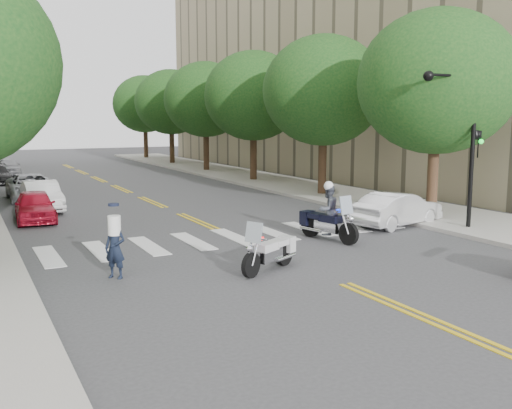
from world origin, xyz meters
TOP-DOWN VIEW (x-y plane):
  - ground at (0.00, 0.00)m, footprint 140.00×140.00m
  - sidewalk_right at (9.50, 22.00)m, footprint 5.00×60.00m
  - building_right at (26.00, 26.00)m, footprint 26.00×44.00m
  - tree_r_0 at (8.80, 6.00)m, footprint 6.40×6.40m
  - tree_r_1 at (8.80, 14.00)m, footprint 6.40×6.40m
  - tree_r_2 at (8.80, 22.00)m, footprint 6.40×6.40m
  - tree_r_3 at (8.80, 30.00)m, footprint 6.40×6.40m
  - tree_r_4 at (8.80, 38.00)m, footprint 6.40×6.40m
  - tree_r_5 at (8.80, 46.00)m, footprint 6.40×6.40m
  - traffic_signal_pole at (7.72, 3.50)m, footprint 2.82×0.42m
  - motorcycle_police at (2.58, 4.56)m, footprint 0.96×2.48m
  - motorcycle_parked at (-0.94, 2.07)m, footprint 2.11×1.25m
  - officer_standing at (-4.97, 3.23)m, footprint 0.67×0.68m
  - convertible at (6.50, 5.44)m, footprint 4.25×2.21m
  - parked_car_a at (-5.79, 13.00)m, footprint 1.72×3.80m
  - parked_car_b at (-5.20, 15.59)m, footprint 1.47×4.09m
  - parked_car_c at (-5.20, 19.50)m, footprint 2.20×4.77m
  - parked_car_e at (-5.20, 34.00)m, footprint 1.60×3.74m

SIDE VIEW (x-z plane):
  - ground at x=0.00m, z-range 0.00..0.00m
  - sidewalk_right at x=9.50m, z-range 0.00..0.15m
  - motorcycle_parked at x=-0.94m, z-range -0.22..1.24m
  - parked_car_e at x=-5.20m, z-range 0.00..1.26m
  - parked_car_a at x=-5.79m, z-range 0.00..1.27m
  - parked_car_c at x=-5.20m, z-range 0.00..1.32m
  - convertible at x=6.50m, z-range 0.00..1.33m
  - parked_car_b at x=-5.20m, z-range 0.00..1.34m
  - officer_standing at x=-4.97m, z-range 0.00..1.59m
  - motorcycle_police at x=2.58m, z-range -0.11..1.92m
  - traffic_signal_pole at x=7.72m, z-range 0.72..6.72m
  - tree_r_0 at x=8.80m, z-range 1.33..9.78m
  - tree_r_1 at x=8.80m, z-range 1.33..9.78m
  - tree_r_2 at x=8.80m, z-range 1.33..9.78m
  - tree_r_3 at x=8.80m, z-range 1.33..9.78m
  - tree_r_4 at x=8.80m, z-range 1.33..9.78m
  - tree_r_5 at x=8.80m, z-range 1.33..9.78m
  - building_right at x=26.00m, z-range 0.00..22.00m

